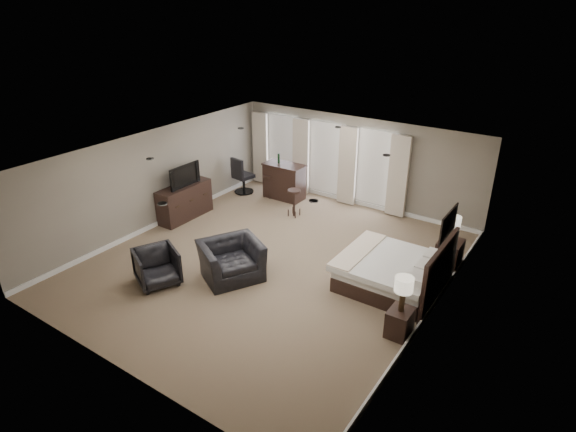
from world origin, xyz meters
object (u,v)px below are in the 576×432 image
Objects in this scene: bed at (388,258)px; nightstand_near at (399,323)px; nightstand_far at (449,254)px; bar_stool_left at (269,186)px; lamp_near at (403,294)px; tv at (183,183)px; lamp_far at (453,229)px; armchair_far at (157,265)px; dresser at (185,202)px; armchair_near at (231,254)px; desk_chair at (243,175)px; bar_counter at (284,181)px; bar_stool_right at (294,203)px.

bed is 3.77× the size of nightstand_near.
bar_stool_left reaches higher than nightstand_far.
lamp_near is 7.08m from tv.
lamp_far is 6.52m from armchair_far.
lamp_far is 7.08m from dresser.
dresser is at bearing -113.04° from bar_stool_left.
bar_stool_left is at bearing 55.33° from armchair_near.
bar_counter is at bearing -154.79° from desk_chair.
armchair_far is at bearing -140.12° from nightstand_far.
tv is 3.53m from armchair_near.
bar_stool_right is (2.46, 1.78, -0.09)m from dresser.
nightstand_far is 7.10m from tv.
nightstand_near is 7.12m from tv.
desk_chair is (-2.27, 0.58, 0.19)m from bar_stool_right.
armchair_near is at bearing -79.74° from bar_stool_right.
armchair_near is at bearing -141.30° from lamp_far.
bed reaches higher than lamp_far.
armchair_near reaches higher than armchair_far.
lamp_far is (0.00, 0.00, 0.64)m from nightstand_far.
bar_stool_right is at bearing 19.49° from armchair_far.
armchair_near is 1.02× the size of bar_counter.
lamp_far reaches higher than nightstand_far.
bar_stool_left is (1.06, 2.49, -0.67)m from tv.
armchair_near is at bearing -177.38° from nightstand_near.
bed reaches higher than bar_stool_left.
desk_chair is (0.19, 2.36, -0.44)m from tv.
nightstand_near is 0.78× the size of lamp_near.
lamp_near reaches higher than tv.
tv reaches higher than bar_stool_left.
bar_stool_right is at bearing 152.96° from bed.
desk_chair reaches higher than nightstand_near.
tv is (-6.92, -1.41, 0.69)m from nightstand_far.
tv is at bearing 167.83° from lamp_near.
nightstand_near is 0.88× the size of lamp_far.
lamp_near reaches higher than dresser.
tv is (0.00, 0.00, 0.55)m from dresser.
nightstand_far is 0.58× the size of desk_chair.
bed reaches higher than bar_counter.
lamp_far is 5.99m from bar_stool_left.
dresser is at bearing 0.00° from tv.
tv is at bearing -144.05° from bar_stool_right.
desk_chair is (-1.29, -0.36, 0.04)m from bar_counter.
lamp_near reaches higher than nightstand_far.
tv is 1.20× the size of armchair_far.
nightstand_far is 0.93× the size of bar_stool_left.
desk_chair is (-2.89, 4.03, 0.02)m from armchair_near.
lamp_near reaches higher than bar_counter.
tv is 3.10m from bar_stool_right.
nightstand_far is at bearing -21.91° from armchair_near.
bar_stool_right is (-3.57, 1.82, -0.25)m from bed.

